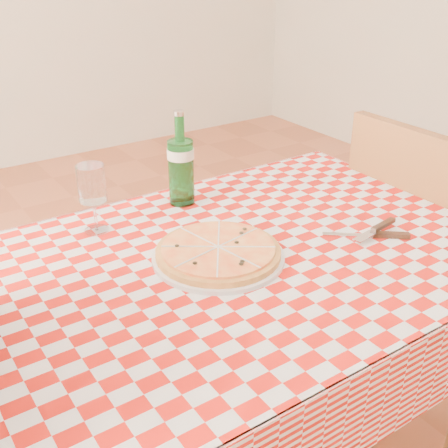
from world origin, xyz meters
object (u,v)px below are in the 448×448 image
object	(u,v)px
dining_table	(244,288)
water_bottle	(181,158)
pizza_plate	(218,251)
wine_glass	(93,199)
chair_near	(415,240)

from	to	relation	value
dining_table	water_bottle	size ratio (longest dim) A/B	4.46
pizza_plate	wine_glass	distance (m)	0.35
chair_near	wine_glass	size ratio (longest dim) A/B	5.21
pizza_plate	water_bottle	size ratio (longest dim) A/B	1.17
pizza_plate	water_bottle	xyz separation A→B (m)	(0.09, 0.33, 0.11)
pizza_plate	wine_glass	xyz separation A→B (m)	(-0.18, 0.29, 0.07)
water_bottle	pizza_plate	bearing A→B (deg)	-105.64
dining_table	pizza_plate	bearing A→B (deg)	167.59
dining_table	chair_near	world-z (taller)	chair_near
dining_table	pizza_plate	size ratio (longest dim) A/B	3.82
water_bottle	wine_glass	size ratio (longest dim) A/B	1.48
wine_glass	chair_near	bearing A→B (deg)	-14.26
chair_near	wine_glass	xyz separation A→B (m)	(-1.00, 0.25, 0.31)
chair_near	pizza_plate	xyz separation A→B (m)	(-0.81, -0.04, 0.24)
pizza_plate	water_bottle	bearing A→B (deg)	74.36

